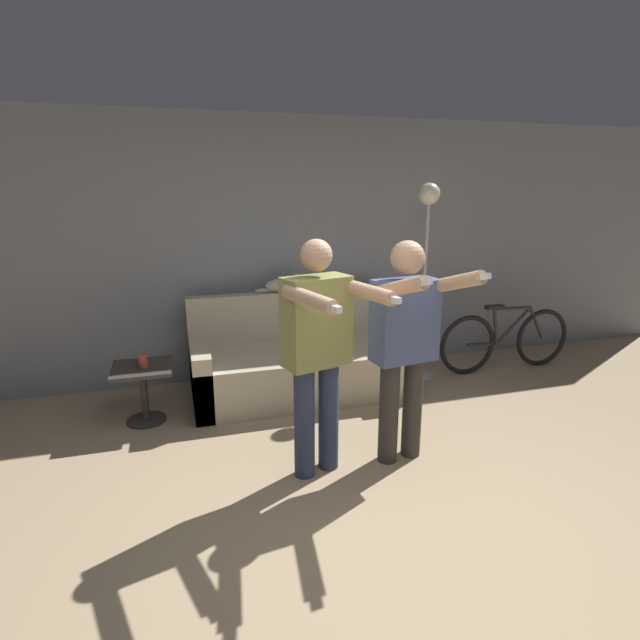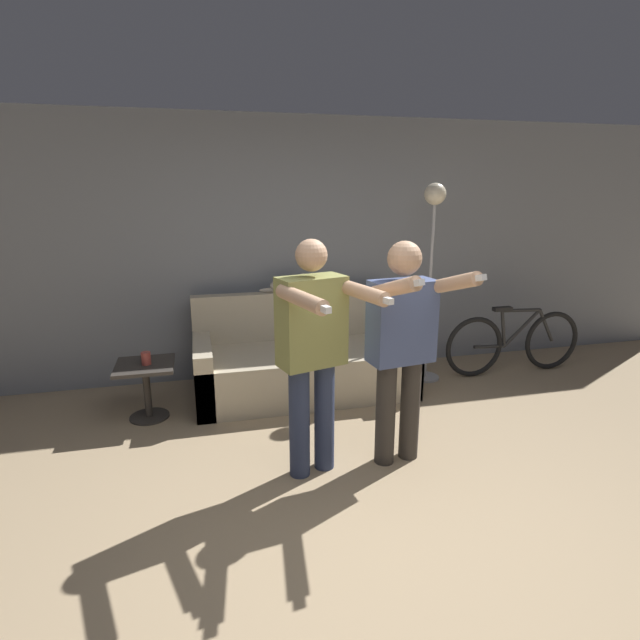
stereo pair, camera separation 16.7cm
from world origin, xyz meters
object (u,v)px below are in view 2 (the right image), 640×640
Objects in this scene: floor_lamp at (433,236)px; bicycle at (514,342)px; person_right at (403,338)px; cup at (146,358)px; cat at (290,284)px; person_left at (313,345)px; couch at (303,363)px; side_table at (146,379)px.

floor_lamp is 1.49m from bicycle.
cup is (-1.79, 1.15, -0.38)m from person_right.
person_right reaches higher than cup.
floor_lamp reaches higher than person_right.
person_right is 2.39m from bicycle.
cup is at bearing -155.13° from cat.
bicycle is (1.87, 1.36, -0.59)m from person_right.
couch is at bearing 64.77° from person_left.
cat is 1.55m from cup.
floor_lamp is 2.94m from side_table.
cat is at bearing 169.97° from bicycle.
cat reaches higher than cup.
side_table is at bearing -169.74° from couch.
couch is at bearing 97.45° from person_right.
side_table is at bearing 137.47° from cup.
floor_lamp is at bearing 5.75° from side_table.
person_left is 3.30× the size of side_table.
couch reaches higher than bicycle.
bicycle is (3.67, 0.20, -0.02)m from side_table.
couch is at bearing 11.01° from cup.
side_table is at bearing 139.30° from person_right.
person_right is 3.25× the size of side_table.
floor_lamp is at bearing 175.57° from bicycle.
floor_lamp is at bearing 50.08° from person_right.
couch is 1.61m from person_right.
floor_lamp is 1.25× the size of bicycle.
cat is at bearing 96.22° from person_right.
cat is at bearing 166.05° from floor_lamp.
cat is (0.18, 1.77, 0.06)m from person_left.
person_left is at bearing -151.34° from bicycle.
person_right reaches higher than cat.
floor_lamp is (1.29, 0.02, 1.18)m from couch.
side_table is (-1.42, -0.26, 0.07)m from couch.
bicycle is at bearing -4.43° from floor_lamp.
bicycle is at bearing 3.07° from side_table.
floor_lamp is at bearing 6.12° from cup.
cup is 0.07× the size of bicycle.
cat is 2.44m from bicycle.
side_table is (-2.71, -0.27, -1.11)m from floor_lamp.
person_left is 1.02× the size of person_right.
couch is 1.44m from side_table.
cup is 3.67m from bicycle.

